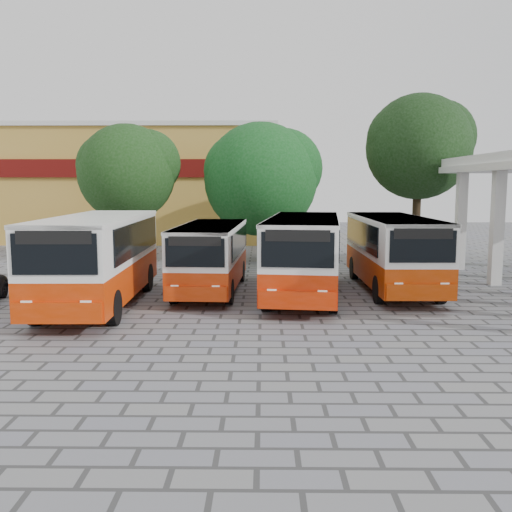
{
  "coord_description": "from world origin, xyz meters",
  "views": [
    {
      "loc": [
        -1.79,
        -17.34,
        4.18
      ],
      "look_at": [
        -2.05,
        3.75,
        1.5
      ],
      "focal_mm": 40.0,
      "sensor_mm": 36.0,
      "label": 1
    }
  ],
  "objects_px": {
    "bus_far_left": "(98,254)",
    "bus_centre_left": "(211,253)",
    "bus_centre_right": "(304,251)",
    "bus_far_right": "(393,248)"
  },
  "relations": [
    {
      "from": "bus_centre_left",
      "to": "bus_far_right",
      "type": "bearing_deg",
      "value": 6.11
    },
    {
      "from": "bus_far_left",
      "to": "bus_centre_left",
      "type": "height_order",
      "value": "bus_far_left"
    },
    {
      "from": "bus_far_left",
      "to": "bus_centre_left",
      "type": "distance_m",
      "value": 4.48
    },
    {
      "from": "bus_centre_left",
      "to": "bus_centre_right",
      "type": "height_order",
      "value": "bus_centre_right"
    },
    {
      "from": "bus_far_left",
      "to": "bus_far_right",
      "type": "bearing_deg",
      "value": 14.62
    },
    {
      "from": "bus_far_left",
      "to": "bus_centre_left",
      "type": "relative_size",
      "value": 1.17
    },
    {
      "from": "bus_far_left",
      "to": "bus_centre_right",
      "type": "xyz_separation_m",
      "value": [
        7.15,
        1.71,
        -0.08
      ]
    },
    {
      "from": "bus_centre_left",
      "to": "bus_far_right",
      "type": "distance_m",
      "value": 7.16
    },
    {
      "from": "bus_centre_left",
      "to": "bus_centre_right",
      "type": "xyz_separation_m",
      "value": [
        3.53,
        -0.92,
        0.19
      ]
    },
    {
      "from": "bus_far_left",
      "to": "bus_far_right",
      "type": "height_order",
      "value": "bus_far_left"
    }
  ]
}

